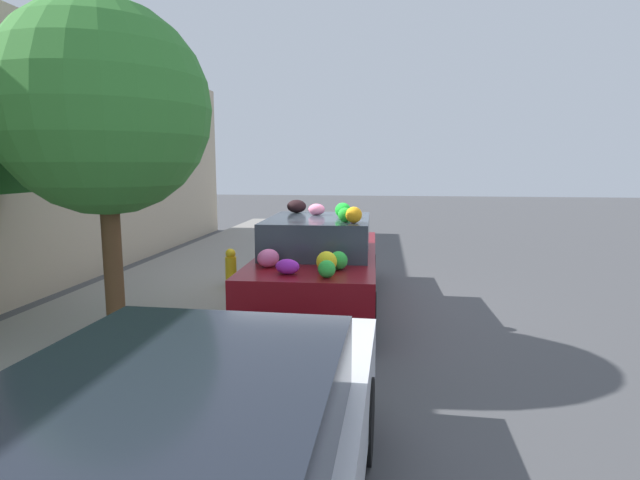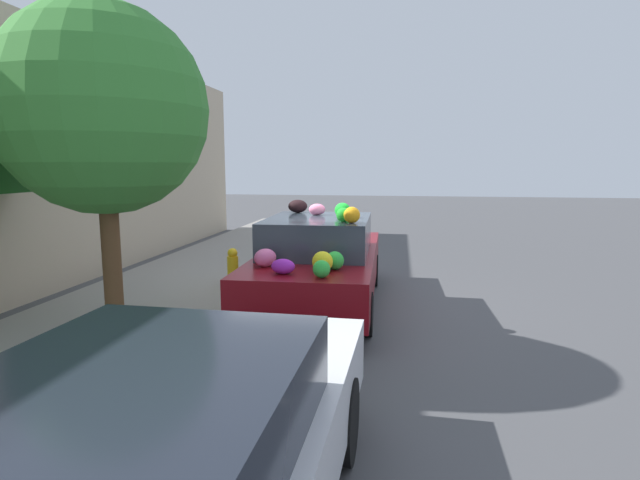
{
  "view_description": "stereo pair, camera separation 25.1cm",
  "coord_description": "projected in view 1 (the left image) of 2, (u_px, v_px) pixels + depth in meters",
  "views": [
    {
      "loc": [
        -7.92,
        -1.03,
        2.28
      ],
      "look_at": [
        0.0,
        -0.01,
        1.08
      ],
      "focal_mm": 28.0,
      "sensor_mm": 36.0,
      "label": 1
    },
    {
      "loc": [
        -7.88,
        -1.27,
        2.28
      ],
      "look_at": [
        0.0,
        -0.01,
        1.08
      ],
      "focal_mm": 28.0,
      "sensor_mm": 36.0,
      "label": 2
    }
  ],
  "objects": [
    {
      "name": "ground_plane",
      "position": [
        319.0,
        304.0,
        8.23
      ],
      "size": [
        60.0,
        60.0,
        0.0
      ],
      "primitive_type": "plane",
      "color": "#4C4C4F"
    },
    {
      "name": "sidewalk_curb",
      "position": [
        164.0,
        296.0,
        8.56
      ],
      "size": [
        24.0,
        3.2,
        0.1
      ],
      "color": "gray",
      "rests_on": "ground"
    },
    {
      "name": "building_facade",
      "position": [
        26.0,
        160.0,
        8.3
      ],
      "size": [
        18.0,
        1.2,
        4.76
      ],
      "color": "#C6B293",
      "rests_on": "ground"
    },
    {
      "name": "street_tree",
      "position": [
        103.0,
        110.0,
        6.18
      ],
      "size": [
        2.65,
        2.65,
        4.19
      ],
      "color": "brown",
      "rests_on": "sidewalk_curb"
    },
    {
      "name": "fire_hydrant",
      "position": [
        231.0,
        268.0,
        8.95
      ],
      "size": [
        0.2,
        0.2,
        0.7
      ],
      "color": "gold",
      "rests_on": "sidewalk_curb"
    },
    {
      "name": "art_car",
      "position": [
        320.0,
        259.0,
        8.1
      ],
      "size": [
        4.6,
        1.89,
        1.69
      ],
      "rotation": [
        0.0,
        0.0,
        0.02
      ],
      "color": "maroon",
      "rests_on": "ground"
    },
    {
      "name": "parked_car_plain",
      "position": [
        185.0,
        476.0,
        2.54
      ],
      "size": [
        4.42,
        1.87,
        1.33
      ],
      "rotation": [
        0.0,
        0.0,
        -0.02
      ],
      "color": "silver",
      "rests_on": "ground"
    }
  ]
}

